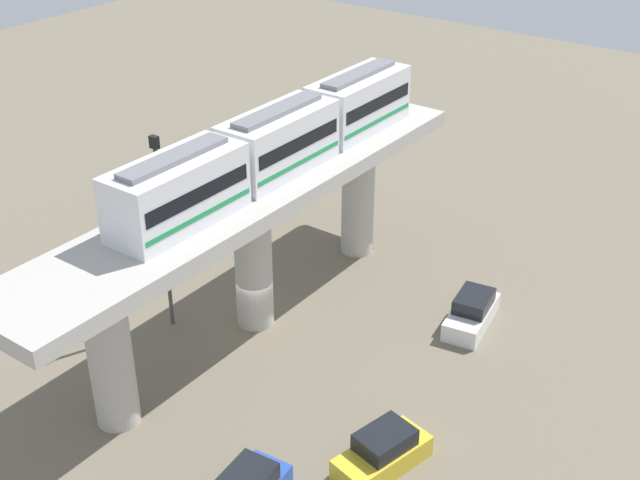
{
  "coord_description": "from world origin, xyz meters",
  "views": [
    {
      "loc": [
        24.07,
        -27.24,
        24.95
      ],
      "look_at": [
        2.5,
        2.23,
        4.69
      ],
      "focal_mm": 47.16,
      "sensor_mm": 36.0,
      "label": 1
    }
  ],
  "objects_px": {
    "parked_car_yellow": "(383,453)",
    "signal_post": "(163,226)",
    "train": "(279,142)",
    "tree_near_viaduct": "(251,161)",
    "parked_car_white": "(472,312)"
  },
  "relations": [
    {
      "from": "parked_car_yellow",
      "to": "signal_post",
      "type": "bearing_deg",
      "value": -176.06
    },
    {
      "from": "signal_post",
      "to": "tree_near_viaduct",
      "type": "bearing_deg",
      "value": 111.81
    },
    {
      "from": "parked_car_yellow",
      "to": "parked_car_white",
      "type": "relative_size",
      "value": 1.01
    },
    {
      "from": "signal_post",
      "to": "train",
      "type": "bearing_deg",
      "value": 55.25
    },
    {
      "from": "parked_car_yellow",
      "to": "train",
      "type": "bearing_deg",
      "value": 159.71
    },
    {
      "from": "train",
      "to": "signal_post",
      "type": "relative_size",
      "value": 1.97
    },
    {
      "from": "parked_car_white",
      "to": "signal_post",
      "type": "xyz_separation_m",
      "value": [
        -12.55,
        -9.06,
        4.99
      ]
    },
    {
      "from": "parked_car_yellow",
      "to": "tree_near_viaduct",
      "type": "distance_m",
      "value": 24.35
    },
    {
      "from": "tree_near_viaduct",
      "to": "signal_post",
      "type": "relative_size",
      "value": 0.49
    },
    {
      "from": "parked_car_yellow",
      "to": "tree_near_viaduct",
      "type": "bearing_deg",
      "value": 155.87
    },
    {
      "from": "parked_car_white",
      "to": "signal_post",
      "type": "bearing_deg",
      "value": -153.36
    },
    {
      "from": "train",
      "to": "parked_car_yellow",
      "type": "bearing_deg",
      "value": -33.32
    },
    {
      "from": "parked_car_yellow",
      "to": "signal_post",
      "type": "xyz_separation_m",
      "value": [
        -14.35,
        2.3,
        4.99
      ]
    },
    {
      "from": "tree_near_viaduct",
      "to": "signal_post",
      "type": "distance_m",
      "value": 13.45
    },
    {
      "from": "parked_car_yellow",
      "to": "tree_near_viaduct",
      "type": "xyz_separation_m",
      "value": [
        -19.28,
        14.61,
        2.79
      ]
    }
  ]
}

